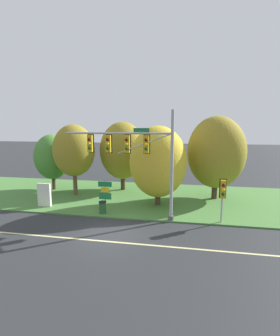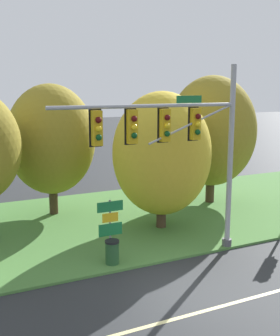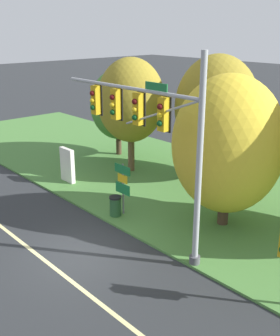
{
  "view_description": "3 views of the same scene",
  "coord_description": "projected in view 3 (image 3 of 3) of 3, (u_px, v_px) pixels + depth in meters",
  "views": [
    {
      "loc": [
        4.83,
        -14.86,
        6.69
      ],
      "look_at": [
        1.29,
        3.64,
        3.57
      ],
      "focal_mm": 28.0,
      "sensor_mm": 36.0,
      "label": 1
    },
    {
      "loc": [
        -7.14,
        -11.03,
        6.77
      ],
      "look_at": [
        -0.23,
        3.23,
        3.73
      ],
      "focal_mm": 45.0,
      "sensor_mm": 36.0,
      "label": 2
    },
    {
      "loc": [
        12.37,
        -7.78,
        8.42
      ],
      "look_at": [
        -0.06,
        3.38,
        2.7
      ],
      "focal_mm": 45.0,
      "sensor_mm": 36.0,
      "label": 3
    }
  ],
  "objects": [
    {
      "name": "trash_bin",
      "position": [
        115.0,
        206.0,
        19.18
      ],
      "size": [
        0.56,
        0.56,
        0.93
      ],
      "color": "#234C28",
      "rests_on": "grass_verge"
    },
    {
      "name": "tree_nearest_road",
      "position": [
        118.0,
        105.0,
        27.38
      ],
      "size": [
        3.64,
        3.64,
        5.64
      ],
      "color": "#423021",
      "rests_on": "grass_verge"
    },
    {
      "name": "grass_verge",
      "position": [
        211.0,
        197.0,
        21.55
      ],
      "size": [
        48.0,
        11.5,
        0.1
      ],
      "primitive_type": "cube",
      "color": "#477A38",
      "rests_on": "ground"
    },
    {
      "name": "tree_mid_verge",
      "position": [
        228.0,
        145.0,
        17.4
      ],
      "size": [
        4.66,
        4.66,
        6.52
      ],
      "color": "#423021",
      "rests_on": "grass_verge"
    },
    {
      "name": "tree_behind_signpost",
      "position": [
        217.0,
        108.0,
        23.0
      ],
      "size": [
        4.59,
        4.59,
        6.88
      ],
      "color": "#423021",
      "rests_on": "grass_verge"
    },
    {
      "name": "lane_stripe",
      "position": [
        49.0,
        264.0,
        15.59
      ],
      "size": [
        36.0,
        0.16,
        0.01
      ],
      "primitive_type": "cube",
      "color": "beige",
      "rests_on": "ground"
    },
    {
      "name": "ground_plane",
      "position": [
        76.0,
        253.0,
        16.35
      ],
      "size": [
        160.0,
        160.0,
        0.0
      ],
      "primitive_type": "plane",
      "color": "#282B2D"
    },
    {
      "name": "info_kiosk",
      "position": [
        67.0,
        165.0,
        23.23
      ],
      "size": [
        1.1,
        0.24,
        1.9
      ],
      "color": "silver",
      "rests_on": "grass_verge"
    },
    {
      "name": "traffic_signal_mast",
      "position": [
        149.0,
        125.0,
        15.69
      ],
      "size": [
        7.75,
        0.49,
        7.57
      ],
      "color": "#9EA0A5",
      "rests_on": "grass_verge"
    },
    {
      "name": "route_sign_post",
      "position": [
        123.0,
        183.0,
        19.01
      ],
      "size": [
        1.06,
        0.08,
        2.42
      ],
      "color": "slate",
      "rests_on": "grass_verge"
    },
    {
      "name": "tree_left_of_mast",
      "position": [
        131.0,
        101.0,
        23.95
      ],
      "size": [
        3.86,
        3.86,
        6.63
      ],
      "color": "brown",
      "rests_on": "grass_verge"
    }
  ]
}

